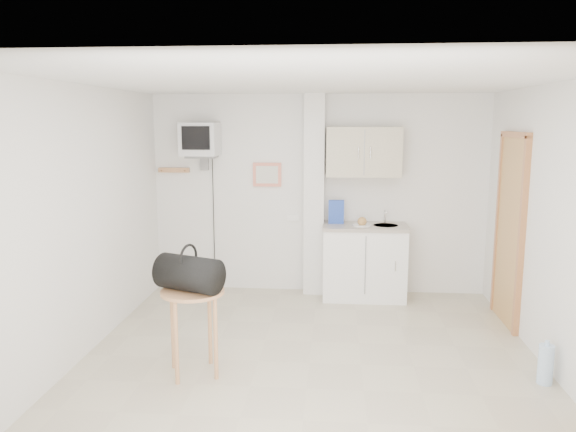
# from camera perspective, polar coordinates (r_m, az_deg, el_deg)

# --- Properties ---
(ground) EXTENTS (4.50, 4.50, 0.00)m
(ground) POSITION_cam_1_polar(r_m,az_deg,el_deg) (5.27, 2.19, -14.68)
(ground) COLOR #BAAF94
(ground) RESTS_ON ground
(room_envelope) EXTENTS (4.24, 4.54, 2.55)m
(room_envelope) POSITION_cam_1_polar(r_m,az_deg,el_deg) (4.93, 5.14, 2.23)
(room_envelope) COLOR white
(room_envelope) RESTS_ON ground
(kitchenette) EXTENTS (1.03, 0.58, 2.10)m
(kitchenette) POSITION_cam_1_polar(r_m,az_deg,el_deg) (6.95, 7.73, -1.79)
(kitchenette) COLOR white
(kitchenette) RESTS_ON ground
(crt_television) EXTENTS (0.44, 0.45, 2.15)m
(crt_television) POSITION_cam_1_polar(r_m,az_deg,el_deg) (7.02, -8.91, 7.61)
(crt_television) COLOR slate
(crt_television) RESTS_ON ground
(round_table) EXTENTS (0.54, 0.54, 0.75)m
(round_table) POSITION_cam_1_polar(r_m,az_deg,el_deg) (4.91, -9.64, -8.84)
(round_table) COLOR tan
(round_table) RESTS_ON ground
(duffel_bag) EXTENTS (0.62, 0.49, 0.41)m
(duffel_bag) POSITION_cam_1_polar(r_m,az_deg,el_deg) (4.81, -10.02, -5.74)
(duffel_bag) COLOR black
(duffel_bag) RESTS_ON round_table
(water_bottle) EXTENTS (0.13, 0.13, 0.38)m
(water_bottle) POSITION_cam_1_polar(r_m,az_deg,el_deg) (5.29, 24.70, -13.52)
(water_bottle) COLOR #AFCFF1
(water_bottle) RESTS_ON ground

